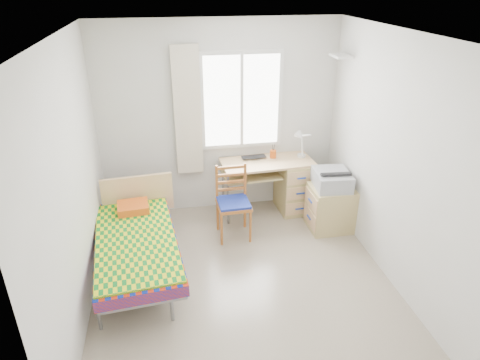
# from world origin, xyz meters

# --- Properties ---
(floor) EXTENTS (3.50, 3.50, 0.00)m
(floor) POSITION_xyz_m (0.00, 0.00, 0.00)
(floor) COLOR #BCAD93
(floor) RESTS_ON ground
(ceiling) EXTENTS (3.50, 3.50, 0.00)m
(ceiling) POSITION_xyz_m (0.00, 0.00, 2.60)
(ceiling) COLOR white
(ceiling) RESTS_ON wall_back
(wall_back) EXTENTS (3.20, 0.00, 3.20)m
(wall_back) POSITION_xyz_m (0.00, 1.75, 1.30)
(wall_back) COLOR silver
(wall_back) RESTS_ON ground
(wall_left) EXTENTS (0.00, 3.50, 3.50)m
(wall_left) POSITION_xyz_m (-1.60, 0.00, 1.30)
(wall_left) COLOR silver
(wall_left) RESTS_ON ground
(wall_right) EXTENTS (0.00, 3.50, 3.50)m
(wall_right) POSITION_xyz_m (1.60, 0.00, 1.30)
(wall_right) COLOR silver
(wall_right) RESTS_ON ground
(window) EXTENTS (1.10, 0.04, 1.30)m
(window) POSITION_xyz_m (0.30, 1.73, 1.55)
(window) COLOR white
(window) RESTS_ON wall_back
(curtain) EXTENTS (0.35, 0.05, 1.70)m
(curtain) POSITION_xyz_m (-0.42, 1.68, 1.45)
(curtain) COLOR #F9E9CE
(curtain) RESTS_ON wall_back
(floating_shelf) EXTENTS (0.20, 0.32, 0.03)m
(floating_shelf) POSITION_xyz_m (1.49, 1.40, 2.15)
(floating_shelf) COLOR white
(floating_shelf) RESTS_ON wall_right
(bed) EXTENTS (1.03, 1.92, 0.80)m
(bed) POSITION_xyz_m (-1.13, 0.41, 0.39)
(bed) COLOR gray
(bed) RESTS_ON floor
(desk) EXTENTS (1.27, 0.64, 0.77)m
(desk) POSITION_xyz_m (0.94, 1.46, 0.42)
(desk) COLOR tan
(desk) RESTS_ON floor
(chair) EXTENTS (0.42, 0.42, 0.94)m
(chair) POSITION_xyz_m (0.06, 0.96, 0.52)
(chair) COLOR #92541C
(chair) RESTS_ON floor
(cabinet) EXTENTS (0.55, 0.49, 0.59)m
(cabinet) POSITION_xyz_m (1.33, 0.88, 0.30)
(cabinet) COLOR tan
(cabinet) RESTS_ON floor
(printer) EXTENTS (0.47, 0.54, 0.22)m
(printer) POSITION_xyz_m (1.33, 0.92, 0.70)
(printer) COLOR #A5A7AD
(printer) RESTS_ON cabinet
(laptop) EXTENTS (0.35, 0.24, 0.03)m
(laptop) POSITION_xyz_m (0.45, 1.55, 0.79)
(laptop) COLOR black
(laptop) RESTS_ON desk
(pen_cup) EXTENTS (0.11, 0.11, 0.11)m
(pen_cup) POSITION_xyz_m (0.71, 1.57, 0.83)
(pen_cup) COLOR #CB6116
(pen_cup) RESTS_ON desk
(task_lamp) EXTENTS (0.24, 0.33, 0.45)m
(task_lamp) POSITION_xyz_m (1.05, 1.41, 1.05)
(task_lamp) COLOR white
(task_lamp) RESTS_ON desk
(book) EXTENTS (0.19, 0.25, 0.02)m
(book) POSITION_xyz_m (0.42, 1.44, 0.59)
(book) COLOR gray
(book) RESTS_ON desk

